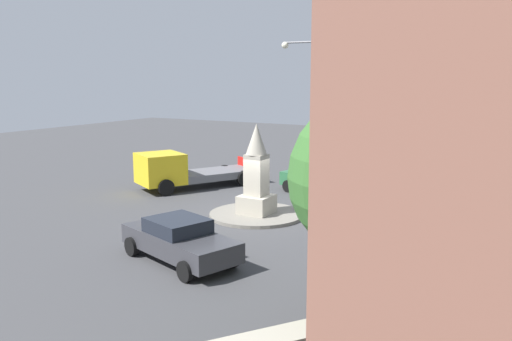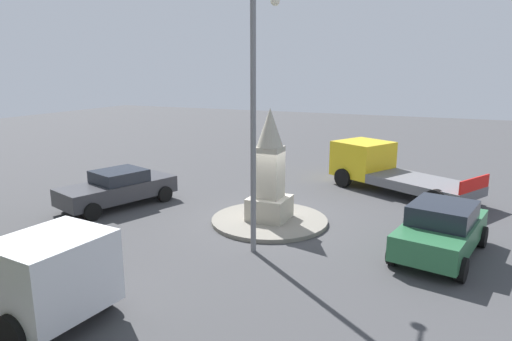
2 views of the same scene
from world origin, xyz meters
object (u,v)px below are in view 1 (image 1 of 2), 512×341
at_px(car_green_passing, 321,178).
at_px(car_dark_grey_parked_left, 179,240).
at_px(monument, 256,175).
at_px(truck_yellow_waiting, 181,171).
at_px(streetlamp, 319,108).
at_px(truck_white_parked_right, 428,238).
at_px(tree_mid_cluster, 372,178).

xyz_separation_m(car_green_passing, car_dark_grey_parked_left, (0.02, 11.69, -0.06)).
relative_size(monument, car_green_passing, 0.90).
height_order(monument, truck_yellow_waiting, monument).
bearing_deg(car_dark_grey_parked_left, streetlamp, -106.29).
bearing_deg(streetlamp, car_dark_grey_parked_left, 73.71).
bearing_deg(car_dark_grey_parked_left, monument, -84.31).
relative_size(streetlamp, car_green_passing, 1.80).
relative_size(truck_yellow_waiting, truck_white_parked_right, 1.20).
height_order(streetlamp, car_green_passing, streetlamp).
height_order(car_green_passing, truck_yellow_waiting, truck_yellow_waiting).
bearing_deg(tree_mid_cluster, car_dark_grey_parked_left, -14.66).
height_order(truck_yellow_waiting, tree_mid_cluster, tree_mid_cluster).
height_order(streetlamp, tree_mid_cluster, streetlamp).
distance_m(truck_yellow_waiting, tree_mid_cluster, 17.63).
relative_size(car_green_passing, truck_white_parked_right, 0.77).
bearing_deg(truck_yellow_waiting, streetlamp, 165.35).
height_order(car_dark_grey_parked_left, truck_yellow_waiting, truck_yellow_waiting).
distance_m(monument, truck_white_parked_right, 8.20).
bearing_deg(monument, truck_white_parked_right, 161.06).
xyz_separation_m(car_dark_grey_parked_left, truck_white_parked_right, (-7.10, -3.48, 0.21)).
bearing_deg(car_green_passing, truck_white_parked_right, 130.82).
distance_m(car_dark_grey_parked_left, tree_mid_cluster, 7.67).
bearing_deg(truck_yellow_waiting, tree_mid_cluster, 141.79).
xyz_separation_m(truck_white_parked_right, tree_mid_cluster, (0.27, 5.27, 2.77)).
distance_m(truck_yellow_waiting, truck_white_parked_right, 15.00).
xyz_separation_m(truck_yellow_waiting, truck_white_parked_right, (-13.95, 5.50, -0.03)).
height_order(truck_yellow_waiting, truck_white_parked_right, truck_yellow_waiting).
bearing_deg(streetlamp, tree_mid_cluster, 119.96).
height_order(streetlamp, car_dark_grey_parked_left, streetlamp).
bearing_deg(car_green_passing, truck_yellow_waiting, 21.47).
height_order(monument, streetlamp, streetlamp).
relative_size(car_dark_grey_parked_left, truck_white_parked_right, 0.86).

